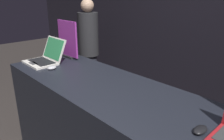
{
  "coord_description": "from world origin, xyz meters",
  "views": [
    {
      "loc": [
        1.17,
        -0.72,
        1.7
      ],
      "look_at": [
        -0.0,
        0.37,
        1.13
      ],
      "focal_mm": 35.0,
      "sensor_mm": 36.0,
      "label": 1
    }
  ],
  "objects_px": {
    "promo_stand_front": "(68,40)",
    "person_bystander": "(89,51)",
    "mouse_front": "(52,68)",
    "mouse_back": "(200,130)",
    "laptop_front": "(46,57)"
  },
  "relations": [
    {
      "from": "promo_stand_front",
      "to": "person_bystander",
      "type": "height_order",
      "value": "person_bystander"
    },
    {
      "from": "mouse_front",
      "to": "promo_stand_front",
      "type": "distance_m",
      "value": 0.48
    },
    {
      "from": "mouse_back",
      "to": "promo_stand_front",
      "type": "bearing_deg",
      "value": 170.84
    },
    {
      "from": "mouse_front",
      "to": "person_bystander",
      "type": "height_order",
      "value": "person_bystander"
    },
    {
      "from": "mouse_back",
      "to": "person_bystander",
      "type": "bearing_deg",
      "value": 156.83
    },
    {
      "from": "mouse_front",
      "to": "mouse_back",
      "type": "relative_size",
      "value": 0.84
    },
    {
      "from": "laptop_front",
      "to": "mouse_back",
      "type": "xyz_separation_m",
      "value": [
        1.75,
        0.01,
        -0.05
      ]
    },
    {
      "from": "mouse_front",
      "to": "person_bystander",
      "type": "xyz_separation_m",
      "value": [
        -0.78,
        1.05,
        -0.15
      ]
    },
    {
      "from": "laptop_front",
      "to": "person_bystander",
      "type": "xyz_separation_m",
      "value": [
        -0.52,
        0.98,
        -0.2
      ]
    },
    {
      "from": "promo_stand_front",
      "to": "person_bystander",
      "type": "xyz_separation_m",
      "value": [
        -0.52,
        0.69,
        -0.34
      ]
    },
    {
      "from": "person_bystander",
      "to": "mouse_front",
      "type": "bearing_deg",
      "value": -53.45
    },
    {
      "from": "mouse_front",
      "to": "promo_stand_front",
      "type": "relative_size",
      "value": 0.22
    },
    {
      "from": "laptop_front",
      "to": "mouse_back",
      "type": "height_order",
      "value": "laptop_front"
    },
    {
      "from": "laptop_front",
      "to": "person_bystander",
      "type": "distance_m",
      "value": 1.13
    },
    {
      "from": "mouse_front",
      "to": "person_bystander",
      "type": "relative_size",
      "value": 0.06
    }
  ]
}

